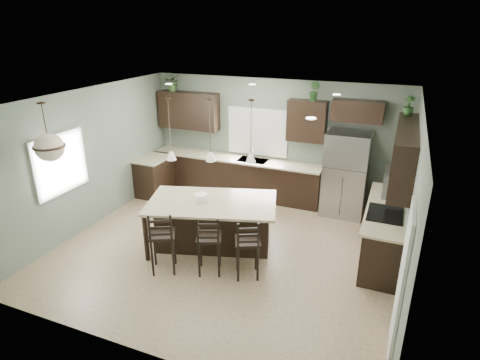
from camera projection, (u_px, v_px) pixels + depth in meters
name	position (u px, v px, depth m)	size (l,w,h in m)	color
ground	(227.00, 248.00, 7.55)	(6.00, 6.00, 0.00)	#9E8466
pantry_door	(401.00, 286.00, 4.80)	(0.04, 0.82, 2.04)	white
window_back	(258.00, 132.00, 9.48)	(1.35, 0.02, 1.00)	white
window_left	(60.00, 164.00, 7.34)	(0.02, 1.10, 1.00)	white
left_return_cabs	(154.00, 177.00, 9.80)	(0.60, 0.90, 0.90)	black
left_return_countertop	(153.00, 158.00, 9.62)	(0.66, 0.96, 0.04)	#BFB790
back_lower_cabs	(236.00, 177.00, 9.80)	(4.20, 0.60, 0.90)	black
back_countertop	(235.00, 159.00, 9.61)	(4.20, 0.66, 0.04)	#BFB790
sink_inset	(253.00, 160.00, 9.44)	(0.70, 0.45, 0.01)	gray
faucet	(252.00, 155.00, 9.36)	(0.02, 0.02, 0.28)	silver
back_upper_left	(189.00, 111.00, 9.81)	(1.55, 0.34, 0.90)	black
back_upper_right	(307.00, 121.00, 8.78)	(0.85, 0.34, 0.90)	black
fridge_header	(358.00, 111.00, 8.30)	(1.05, 0.34, 0.45)	black
right_lower_cabs	(384.00, 232.00, 7.20)	(0.60, 2.35, 0.90)	black
right_countertop	(386.00, 209.00, 7.03)	(0.66, 2.35, 0.04)	#BFB790
cooktop	(385.00, 214.00, 6.78)	(0.58, 0.75, 0.02)	black
wall_oven_front	(365.00, 236.00, 7.07)	(0.01, 0.72, 0.60)	gray
right_upper_cabs	(404.00, 154.00, 6.60)	(0.34, 2.35, 0.90)	black
microwave	(397.00, 181.00, 6.53)	(0.40, 0.75, 0.40)	gray
refrigerator	(345.00, 174.00, 8.61)	(0.90, 0.74, 1.85)	#9B9AA2
kitchen_island	(213.00, 224.00, 7.46)	(2.32, 1.32, 0.92)	black
serving_dish	(201.00, 198.00, 7.29)	(0.24, 0.24, 0.14)	white
bar_stool_left	(163.00, 241.00, 6.68)	(0.42, 0.42, 1.14)	black
bar_stool_center	(209.00, 244.00, 6.65)	(0.40, 0.40, 1.09)	black
bar_stool_right	(247.00, 248.00, 6.55)	(0.40, 0.40, 1.07)	black
pendant_left	(170.00, 130.00, 6.87)	(0.17, 0.17, 1.10)	white
pendant_center	(210.00, 131.00, 6.81)	(0.17, 0.17, 1.10)	white
pendant_right	(251.00, 132.00, 6.75)	(0.17, 0.17, 1.10)	silver
chandelier	(47.00, 132.00, 6.50)	(0.52, 0.52, 0.99)	beige
plant_back_left	(173.00, 83.00, 9.68)	(0.36, 0.31, 0.40)	#315123
plant_back_right	(315.00, 91.00, 8.47)	(0.23, 0.19, 0.42)	#275324
plant_right_wall	(409.00, 106.00, 7.19)	(0.19, 0.19, 0.35)	#285324
room_shell	(226.00, 163.00, 6.93)	(6.00, 6.00, 6.00)	slate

